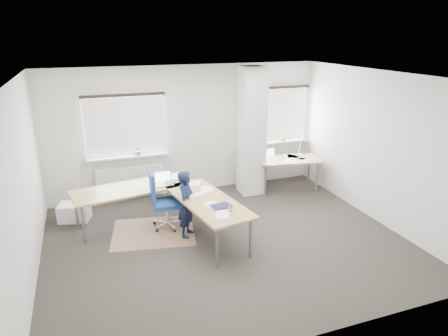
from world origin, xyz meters
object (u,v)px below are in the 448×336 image
object	(u,v)px
person	(187,204)
desk_side	(289,161)
desk_main	(169,195)
task_chair	(165,212)

from	to	relation	value
person	desk_side	bearing A→B (deg)	-31.06
desk_main	desk_side	bearing A→B (deg)	9.83
person	desk_main	bearing A→B (deg)	72.38
desk_side	person	bearing A→B (deg)	-143.40
desk_side	task_chair	size ratio (longest dim) A/B	1.38
task_chair	person	distance (m)	0.61
desk_main	person	bearing A→B (deg)	-59.96
desk_main	person	distance (m)	0.39
desk_side	task_chair	distance (m)	3.21
desk_main	person	xyz separation A→B (m)	(0.25, -0.29, -0.09)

